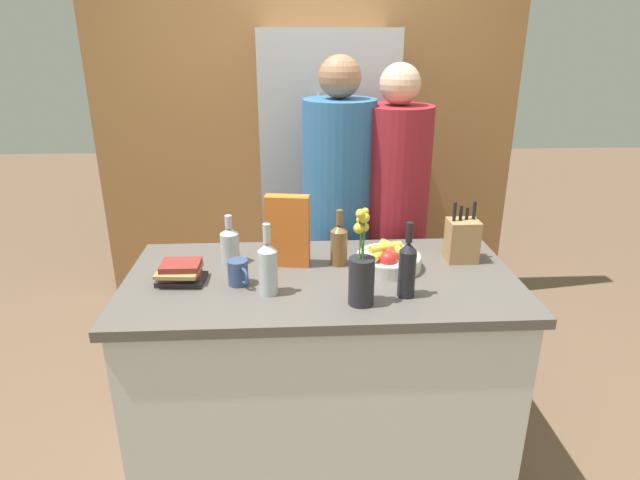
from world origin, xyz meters
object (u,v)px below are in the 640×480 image
(bottle_oil, at_px, (339,243))
(bottle_water, at_px, (268,267))
(bottle_vinegar, at_px, (230,244))
(refrigerator, at_px, (326,188))
(knife_block, at_px, (462,240))
(person_at_sink, at_px, (338,211))
(cereal_box, at_px, (288,231))
(coffee_mug, at_px, (238,273))
(person_in_blue, at_px, (393,214))
(bottle_wine, at_px, (407,268))
(book_stack, at_px, (181,273))
(flower_vase, at_px, (361,273))
(fruit_bowl, at_px, (388,259))

(bottle_oil, distance_m, bottle_water, 0.39)
(bottle_vinegar, bearing_deg, bottle_water, -60.40)
(bottle_vinegar, bearing_deg, refrigerator, 66.51)
(knife_block, height_order, person_at_sink, person_at_sink)
(cereal_box, bearing_deg, coffee_mug, -136.48)
(knife_block, bearing_deg, bottle_water, -161.51)
(person_in_blue, bearing_deg, bottle_vinegar, -136.14)
(bottle_wine, bearing_deg, person_in_blue, 82.74)
(refrigerator, bearing_deg, knife_block, -65.84)
(coffee_mug, relative_size, bottle_vinegar, 0.52)
(refrigerator, relative_size, person_in_blue, 1.09)
(book_stack, distance_m, bottle_vinegar, 0.26)
(book_stack, xyz_separation_m, bottle_oil, (0.64, 0.14, 0.06))
(flower_vase, bearing_deg, bottle_wine, 16.28)
(bottle_vinegar, bearing_deg, flower_vase, -38.40)
(cereal_box, relative_size, bottle_oil, 1.26)
(bottle_wine, xyz_separation_m, person_in_blue, (0.11, 0.84, -0.07))
(book_stack, bearing_deg, bottle_oil, 12.17)
(book_stack, xyz_separation_m, person_at_sink, (0.69, 0.67, 0.03))
(flower_vase, relative_size, person_at_sink, 0.21)
(book_stack, height_order, person_at_sink, person_at_sink)
(flower_vase, xyz_separation_m, coffee_mug, (-0.46, 0.18, -0.07))
(fruit_bowl, distance_m, coffee_mug, 0.63)
(flower_vase, relative_size, bottle_wine, 1.25)
(fruit_bowl, relative_size, coffee_mug, 2.49)
(refrigerator, xyz_separation_m, person_in_blue, (0.31, -0.63, 0.03))
(refrigerator, bearing_deg, bottle_oil, -90.98)
(cereal_box, xyz_separation_m, bottle_wine, (0.44, -0.31, -0.04))
(knife_block, relative_size, bottle_oil, 1.09)
(flower_vase, height_order, bottle_oil, flower_vase)
(book_stack, bearing_deg, bottle_water, -19.14)
(coffee_mug, relative_size, bottle_water, 0.39)
(person_in_blue, bearing_deg, person_at_sink, -168.15)
(person_in_blue, bearing_deg, cereal_box, -123.70)
(coffee_mug, distance_m, bottle_oil, 0.45)
(book_stack, bearing_deg, person_in_blue, 34.52)
(flower_vase, distance_m, coffee_mug, 0.50)
(person_in_blue, bearing_deg, bottle_water, -115.65)
(cereal_box, height_order, person_at_sink, person_at_sink)
(coffee_mug, height_order, person_at_sink, person_at_sink)
(cereal_box, relative_size, person_at_sink, 0.17)
(fruit_bowl, distance_m, bottle_oil, 0.22)
(flower_vase, relative_size, bottle_vinegar, 1.72)
(bottle_water, distance_m, person_at_sink, 0.86)
(flower_vase, xyz_separation_m, bottle_water, (-0.34, 0.10, -0.01))
(person_at_sink, xyz_separation_m, person_in_blue, (0.29, -0.00, -0.02))
(refrigerator, xyz_separation_m, book_stack, (-0.66, -1.30, 0.02))
(person_at_sink, bearing_deg, bottle_wine, -101.22)
(refrigerator, xyz_separation_m, fruit_bowl, (0.18, -1.22, 0.03))
(bottle_oil, xyz_separation_m, bottle_vinegar, (-0.46, 0.05, -0.01))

